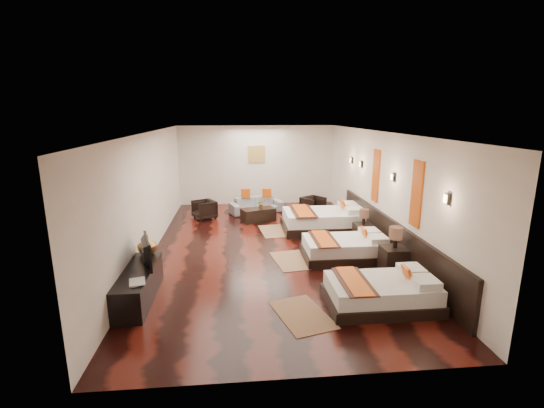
{
  "coord_description": "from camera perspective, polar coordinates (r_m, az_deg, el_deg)",
  "views": [
    {
      "loc": [
        -0.75,
        -8.81,
        3.23
      ],
      "look_at": [
        0.1,
        0.02,
        1.1
      ],
      "focal_mm": 25.14,
      "sensor_mm": 36.0,
      "label": 1
    }
  ],
  "objects": [
    {
      "name": "bed_near",
      "position": [
        6.94,
        16.16,
        -12.59
      ],
      "size": [
        1.85,
        1.16,
        0.71
      ],
      "color": "black",
      "rests_on": "floor"
    },
    {
      "name": "table_plant",
      "position": [
        11.54,
        -1.64,
        -0.05
      ],
      "size": [
        0.27,
        0.25,
        0.25
      ],
      "primitive_type": "imported",
      "rotation": [
        0.0,
        0.0,
        0.29
      ],
      "color": "#2B561C",
      "rests_on": "coffee_table"
    },
    {
      "name": "armchair_right",
      "position": [
        12.41,
        6.16,
        -0.24
      ],
      "size": [
        0.9,
        0.9,
        0.59
      ],
      "primitive_type": "imported",
      "rotation": [
        0.0,
        0.0,
        0.62
      ],
      "color": "black",
      "rests_on": "floor"
    },
    {
      "name": "back_wall",
      "position": [
        13.7,
        -2.3,
        5.82
      ],
      "size": [
        5.5,
        0.01,
        2.8
      ],
      "primitive_type": "cube",
      "color": "silver",
      "rests_on": "floor"
    },
    {
      "name": "jute_mat_mid",
      "position": [
        8.64,
        3.0,
        -8.43
      ],
      "size": [
        0.93,
        1.3,
        0.01
      ],
      "primitive_type": "cube",
      "rotation": [
        0.0,
        0.0,
        0.16
      ],
      "color": "#8D6748",
      "rests_on": "floor"
    },
    {
      "name": "jute_mat_near",
      "position": [
        6.52,
        4.53,
        -16.17
      ],
      "size": [
        1.05,
        1.36,
        0.01
      ],
      "primitive_type": "cube",
      "rotation": [
        0.0,
        0.0,
        0.27
      ],
      "color": "#8D6748",
      "rests_on": "floor"
    },
    {
      "name": "nightstand_a",
      "position": [
        8.27,
        17.8,
        -7.57
      ],
      "size": [
        0.5,
        0.5,
        0.99
      ],
      "color": "black",
      "rests_on": "floor"
    },
    {
      "name": "headboard_panel",
      "position": [
        9.16,
        17.08,
        -4.78
      ],
      "size": [
        0.08,
        6.6,
        0.9
      ],
      "primitive_type": "cube",
      "color": "black",
      "rests_on": "floor"
    },
    {
      "name": "sconce_lounge",
      "position": [
        11.72,
        11.79,
        6.46
      ],
      "size": [
        0.07,
        0.12,
        0.18
      ],
      "color": "black",
      "rests_on": "right_wall"
    },
    {
      "name": "figurine",
      "position": [
        7.81,
        -18.21,
        -5.78
      ],
      "size": [
        0.41,
        0.41,
        0.38
      ],
      "primitive_type": "imported",
      "rotation": [
        0.0,
        0.0,
        0.11
      ],
      "color": "brown",
      "rests_on": "tv_console"
    },
    {
      "name": "sconce_mid",
      "position": [
        8.83,
        17.68,
        3.88
      ],
      "size": [
        0.07,
        0.12,
        0.18
      ],
      "color": "black",
      "rests_on": "right_wall"
    },
    {
      "name": "tv_console",
      "position": [
        7.25,
        -19.31,
        -11.37
      ],
      "size": [
        0.5,
        1.8,
        0.55
      ],
      "primitive_type": "cube",
      "color": "black",
      "rests_on": "floor"
    },
    {
      "name": "gold_artwork",
      "position": [
        13.64,
        -2.31,
        7.47
      ],
      "size": [
        0.6,
        0.04,
        0.6
      ],
      "primitive_type": "cube",
      "color": "#AD873F",
      "rests_on": "back_wall"
    },
    {
      "name": "armchair_left",
      "position": [
        12.04,
        -10.1,
        -0.83
      ],
      "size": [
        0.87,
        0.86,
        0.59
      ],
      "primitive_type": "imported",
      "rotation": [
        0.0,
        0.0,
        -1.07
      ],
      "color": "black",
      "rests_on": "floor"
    },
    {
      "name": "sconce_near",
      "position": [
        6.9,
        24.73,
        0.72
      ],
      "size": [
        0.07,
        0.12,
        0.18
      ],
      "color": "black",
      "rests_on": "right_wall"
    },
    {
      "name": "sconce_far",
      "position": [
        10.87,
        13.18,
        5.85
      ],
      "size": [
        0.07,
        0.12,
        0.18
      ],
      "color": "black",
      "rests_on": "right_wall"
    },
    {
      "name": "jute_mat_far",
      "position": [
        10.68,
        0.4,
        -4.06
      ],
      "size": [
        0.88,
        1.28,
        0.01
      ],
      "primitive_type": "cube",
      "rotation": [
        0.0,
        0.0,
        0.11
      ],
      "color": "#8D6748",
      "rests_on": "floor"
    },
    {
      "name": "coffee_table",
      "position": [
        11.63,
        -2.07,
        -1.61
      ],
      "size": [
        1.11,
        0.8,
        0.4
      ],
      "primitive_type": "cube",
      "rotation": [
        0.0,
        0.0,
        0.34
      ],
      "color": "black",
      "rests_on": "floor"
    },
    {
      "name": "book",
      "position": [
        6.64,
        -20.62,
        -11.06
      ],
      "size": [
        0.32,
        0.38,
        0.03
      ],
      "primitive_type": "imported",
      "rotation": [
        0.0,
        0.0,
        0.26
      ],
      "color": "black",
      "rests_on": "tv_console"
    },
    {
      "name": "nightstand_b",
      "position": [
        9.98,
        13.49,
        -3.91
      ],
      "size": [
        0.44,
        0.44,
        0.87
      ],
      "color": "black",
      "rests_on": "floor"
    },
    {
      "name": "orange_panel_b",
      "position": [
        9.87,
        15.28,
        4.11
      ],
      "size": [
        0.04,
        0.4,
        1.3
      ],
      "primitive_type": "cube",
      "color": "#D86014",
      "rests_on": "right_wall"
    },
    {
      "name": "ceiling",
      "position": [
        8.85,
        -0.61,
        10.72
      ],
      "size": [
        5.5,
        9.5,
        0.01
      ],
      "primitive_type": "cube",
      "color": "white",
      "rests_on": "floor"
    },
    {
      "name": "bed_mid",
      "position": [
        8.84,
        11.0,
        -6.49
      ],
      "size": [
        1.88,
        1.18,
        0.72
      ],
      "color": "black",
      "rests_on": "floor"
    },
    {
      "name": "right_wall",
      "position": [
        9.66,
        15.91,
        2.06
      ],
      "size": [
        0.01,
        9.5,
        2.8
      ],
      "primitive_type": "cube",
      "color": "silver",
      "rests_on": "floor"
    },
    {
      "name": "bed_far",
      "position": [
        10.78,
        7.88,
        -2.41
      ],
      "size": [
        2.28,
        1.43,
        0.87
      ],
      "color": "black",
      "rests_on": "floor"
    },
    {
      "name": "left_wall",
      "position": [
        9.22,
        -17.89,
        1.39
      ],
      "size": [
        0.01,
        9.5,
        2.8
      ],
      "primitive_type": "cube",
      "color": "silver",
      "rests_on": "floor"
    },
    {
      "name": "orange_panel_a",
      "position": [
        7.89,
        20.85,
        1.43
      ],
      "size": [
        0.04,
        0.4,
        1.3
      ],
      "primitive_type": "cube",
      "color": "#D86014",
      "rests_on": "right_wall"
    },
    {
      "name": "sofa",
      "position": [
        12.63,
        -2.36,
        -0.14
      ],
      "size": [
        1.86,
        1.19,
        0.51
      ],
      "primitive_type": "imported",
      "rotation": [
        0.0,
        0.0,
        0.32
      ],
      "color": "gray",
      "rests_on": "floor"
    },
    {
      "name": "floor",
      "position": [
        9.41,
        -0.57,
        -6.56
      ],
      "size": [
        5.5,
        9.5,
        0.01
      ],
      "primitive_type": "cube",
      "color": "black",
      "rests_on": "ground"
    },
    {
      "name": "tv",
      "position": [
        7.24,
        -18.83,
        -6.79
      ],
      "size": [
        0.38,
        0.89,
        0.51
      ],
      "primitive_type": "imported",
      "rotation": [
        0.0,
        0.0,
        1.88
      ],
      "color": "black",
      "rests_on": "tv_console"
    }
  ]
}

